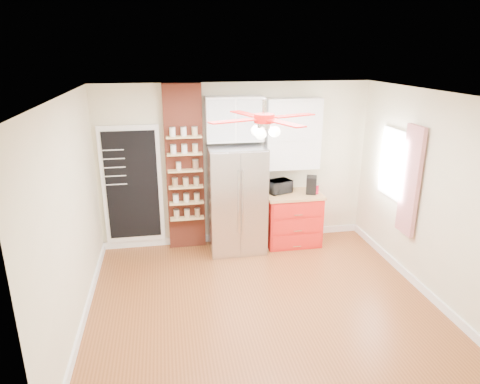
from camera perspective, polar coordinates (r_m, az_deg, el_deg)
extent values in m
plane|color=brown|center=(5.88, 2.82, -14.33)|extent=(4.50, 4.50, 0.00)
plane|color=white|center=(4.97, 3.31, 12.87)|extent=(4.50, 4.50, 0.00)
cube|color=beige|center=(7.14, -0.58, 3.61)|extent=(4.50, 0.02, 2.70)
cube|color=beige|center=(3.54, 10.55, -13.01)|extent=(4.50, 0.02, 2.70)
cube|color=beige|center=(5.26, -21.61, -3.27)|extent=(0.02, 4.00, 2.70)
cube|color=beige|center=(6.17, 23.87, -0.45)|extent=(0.02, 4.00, 2.70)
cube|color=white|center=(7.11, -14.17, 0.87)|extent=(0.95, 0.04, 1.95)
cube|color=black|center=(7.09, -14.18, 0.81)|extent=(0.82, 0.02, 1.78)
cube|color=brown|center=(6.98, -7.38, 3.10)|extent=(0.60, 0.16, 2.70)
cube|color=#B5B5BA|center=(6.93, -0.47, -0.99)|extent=(0.90, 0.70, 1.75)
cube|color=white|center=(6.80, -0.78, 9.74)|extent=(0.90, 0.35, 0.70)
cube|color=red|center=(7.34, 6.97, -3.68)|extent=(0.90, 0.60, 0.86)
cube|color=tan|center=(7.19, 7.11, -0.36)|extent=(0.94, 0.64, 0.04)
cube|color=white|center=(7.09, 7.02, 7.71)|extent=(0.90, 0.30, 1.15)
cube|color=white|center=(6.83, 19.86, 3.53)|extent=(0.04, 0.75, 1.05)
cube|color=#B01723|center=(6.38, 21.76, 1.36)|extent=(0.06, 0.40, 1.55)
cylinder|color=silver|center=(4.98, 3.28, 11.15)|extent=(0.05, 0.05, 0.20)
cylinder|color=#B90E0B|center=(5.00, 3.26, 9.79)|extent=(0.24, 0.24, 0.10)
sphere|color=white|center=(5.03, 3.22, 7.99)|extent=(0.13, 0.13, 0.13)
imported|color=black|center=(7.17, 5.23, 0.74)|extent=(0.46, 0.39, 0.22)
cube|color=black|center=(7.20, 9.49, 0.95)|extent=(0.23, 0.26, 0.29)
cylinder|color=#BA0A23|center=(7.22, 10.09, 0.38)|extent=(0.11, 0.11, 0.15)
cylinder|color=#B01D09|center=(7.23, 9.49, 0.35)|extent=(0.12, 0.12, 0.13)
cylinder|color=beige|center=(6.81, -8.20, 3.40)|extent=(0.09, 0.09, 0.12)
cylinder|color=brown|center=(6.85, -5.96, 3.67)|extent=(0.12, 0.12, 0.14)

